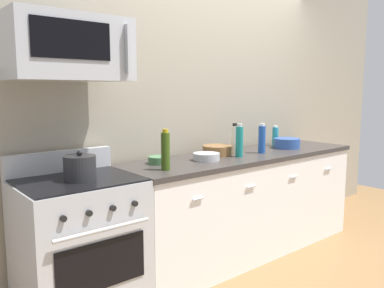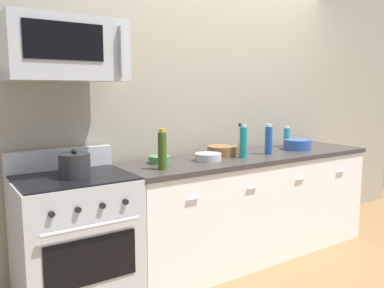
{
  "view_description": "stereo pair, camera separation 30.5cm",
  "coord_description": "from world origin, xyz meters",
  "px_view_note": "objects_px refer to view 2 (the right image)",
  "views": [
    {
      "loc": [
        -2.6,
        -2.39,
        1.49
      ],
      "look_at": [
        -0.67,
        -0.05,
        1.07
      ],
      "focal_mm": 36.68,
      "sensor_mm": 36.0,
      "label": 1
    },
    {
      "loc": [
        -2.35,
        -2.57,
        1.49
      ],
      "look_at": [
        -0.67,
        -0.05,
        1.07
      ],
      "focal_mm": 36.68,
      "sensor_mm": 36.0,
      "label": 2
    }
  ],
  "objects_px": {
    "bowl_steel_prep": "(208,157)",
    "stockpot": "(75,166)",
    "bottle_olive_oil": "(162,150)",
    "bottle_dish_soap": "(287,137)",
    "bowl_blue_mixing": "(297,144)",
    "bottle_vinegar_white": "(240,140)",
    "bowl_wooden_salad": "(222,150)",
    "microwave": "(65,50)",
    "bottle_sparkling_teal": "(243,142)",
    "range_oven": "(75,241)",
    "bowl_green_glaze": "(159,159)",
    "bottle_soda_blue": "(269,140)"
  },
  "relations": [
    {
      "from": "bowl_blue_mixing",
      "to": "bottle_vinegar_white",
      "type": "bearing_deg",
      "value": 171.45
    },
    {
      "from": "bottle_dish_soap",
      "to": "bowl_steel_prep",
      "type": "relative_size",
      "value": 0.97
    },
    {
      "from": "microwave",
      "to": "bowl_blue_mixing",
      "type": "xyz_separation_m",
      "value": [
        2.18,
        -0.06,
        -0.78
      ]
    },
    {
      "from": "bottle_vinegar_white",
      "to": "bowl_steel_prep",
      "type": "xyz_separation_m",
      "value": [
        -0.43,
        -0.1,
        -0.1
      ]
    },
    {
      "from": "bowl_blue_mixing",
      "to": "bottle_dish_soap",
      "type": "bearing_deg",
      "value": 76.13
    },
    {
      "from": "bottle_vinegar_white",
      "to": "bowl_wooden_salad",
      "type": "height_order",
      "value": "bottle_vinegar_white"
    },
    {
      "from": "bottle_dish_soap",
      "to": "bottle_sparkling_teal",
      "type": "relative_size",
      "value": 0.73
    },
    {
      "from": "bowl_wooden_salad",
      "to": "bowl_blue_mixing",
      "type": "height_order",
      "value": "bowl_blue_mixing"
    },
    {
      "from": "bowl_blue_mixing",
      "to": "bottle_soda_blue",
      "type": "bearing_deg",
      "value": -173.89
    },
    {
      "from": "bottle_olive_oil",
      "to": "bottle_dish_soap",
      "type": "height_order",
      "value": "bottle_olive_oil"
    },
    {
      "from": "range_oven",
      "to": "bottle_olive_oil",
      "type": "xyz_separation_m",
      "value": [
        0.61,
        -0.13,
        0.59
      ]
    },
    {
      "from": "bowl_green_glaze",
      "to": "bowl_steel_prep",
      "type": "height_order",
      "value": "bowl_steel_prep"
    },
    {
      "from": "bottle_vinegar_white",
      "to": "bottle_olive_oil",
      "type": "xyz_separation_m",
      "value": [
        -0.92,
        -0.21,
        0.01
      ]
    },
    {
      "from": "bottle_olive_oil",
      "to": "bowl_wooden_salad",
      "type": "bearing_deg",
      "value": 18.28
    },
    {
      "from": "bottle_olive_oil",
      "to": "stockpot",
      "type": "bearing_deg",
      "value": 173.02
    },
    {
      "from": "bottle_vinegar_white",
      "to": "bottle_sparkling_teal",
      "type": "height_order",
      "value": "bottle_sparkling_teal"
    },
    {
      "from": "bottle_dish_soap",
      "to": "bowl_wooden_salad",
      "type": "relative_size",
      "value": 0.8
    },
    {
      "from": "microwave",
      "to": "bottle_dish_soap",
      "type": "height_order",
      "value": "microwave"
    },
    {
      "from": "range_oven",
      "to": "microwave",
      "type": "xyz_separation_m",
      "value": [
        0.0,
        0.04,
        1.28
      ]
    },
    {
      "from": "range_oven",
      "to": "microwave",
      "type": "distance_m",
      "value": 1.28
    },
    {
      "from": "bottle_soda_blue",
      "to": "stockpot",
      "type": "bearing_deg",
      "value": 179.8
    },
    {
      "from": "bottle_sparkling_teal",
      "to": "bowl_green_glaze",
      "type": "height_order",
      "value": "bottle_sparkling_teal"
    },
    {
      "from": "bottle_vinegar_white",
      "to": "bowl_blue_mixing",
      "type": "xyz_separation_m",
      "value": [
        0.64,
        -0.1,
        -0.08
      ]
    },
    {
      "from": "microwave",
      "to": "bottle_olive_oil",
      "type": "height_order",
      "value": "microwave"
    },
    {
      "from": "bottle_vinegar_white",
      "to": "bowl_steel_prep",
      "type": "relative_size",
      "value": 1.26
    },
    {
      "from": "bowl_blue_mixing",
      "to": "range_oven",
      "type": "bearing_deg",
      "value": 179.66
    },
    {
      "from": "bottle_soda_blue",
      "to": "bowl_steel_prep",
      "type": "bearing_deg",
      "value": 176.61
    },
    {
      "from": "bottle_soda_blue",
      "to": "stockpot",
      "type": "relative_size",
      "value": 1.34
    },
    {
      "from": "bottle_vinegar_white",
      "to": "stockpot",
      "type": "bearing_deg",
      "value": -174.91
    },
    {
      "from": "range_oven",
      "to": "bowl_blue_mixing",
      "type": "relative_size",
      "value": 4.15
    },
    {
      "from": "bottle_sparkling_teal",
      "to": "microwave",
      "type": "bearing_deg",
      "value": 175.39
    },
    {
      "from": "bottle_dish_soap",
      "to": "bowl_green_glaze",
      "type": "relative_size",
      "value": 1.21
    },
    {
      "from": "bottle_vinegar_white",
      "to": "bottle_sparkling_teal",
      "type": "distance_m",
      "value": 0.18
    },
    {
      "from": "bottle_vinegar_white",
      "to": "bottle_sparkling_teal",
      "type": "relative_size",
      "value": 0.96
    },
    {
      "from": "bowl_steel_prep",
      "to": "stockpot",
      "type": "height_order",
      "value": "stockpot"
    },
    {
      "from": "bottle_olive_oil",
      "to": "bowl_steel_prep",
      "type": "bearing_deg",
      "value": 12.36
    },
    {
      "from": "bottle_olive_oil",
      "to": "bowl_steel_prep",
      "type": "height_order",
      "value": "bottle_olive_oil"
    },
    {
      "from": "microwave",
      "to": "bottle_olive_oil",
      "type": "bearing_deg",
      "value": -15.76
    },
    {
      "from": "bottle_sparkling_teal",
      "to": "bottle_olive_oil",
      "type": "bearing_deg",
      "value": -176.01
    },
    {
      "from": "range_oven",
      "to": "bowl_blue_mixing",
      "type": "height_order",
      "value": "range_oven"
    },
    {
      "from": "bottle_vinegar_white",
      "to": "bowl_steel_prep",
      "type": "distance_m",
      "value": 0.46
    },
    {
      "from": "bottle_olive_oil",
      "to": "bowl_steel_prep",
      "type": "xyz_separation_m",
      "value": [
        0.49,
        0.11,
        -0.11
      ]
    },
    {
      "from": "bowl_steel_prep",
      "to": "stockpot",
      "type": "distance_m",
      "value": 1.1
    },
    {
      "from": "bottle_vinegar_white",
      "to": "bottle_olive_oil",
      "type": "bearing_deg",
      "value": -167.05
    },
    {
      "from": "bowl_steel_prep",
      "to": "bowl_wooden_salad",
      "type": "xyz_separation_m",
      "value": [
        0.25,
        0.14,
        0.01
      ]
    },
    {
      "from": "bowl_blue_mixing",
      "to": "stockpot",
      "type": "distance_m",
      "value": 2.18
    },
    {
      "from": "bottle_soda_blue",
      "to": "bowl_blue_mixing",
      "type": "distance_m",
      "value": 0.44
    },
    {
      "from": "bottle_sparkling_teal",
      "to": "bowl_wooden_salad",
      "type": "xyz_separation_m",
      "value": [
        -0.08,
        0.19,
        -0.09
      ]
    },
    {
      "from": "range_oven",
      "to": "bottle_dish_soap",
      "type": "distance_m",
      "value": 2.3
    },
    {
      "from": "microwave",
      "to": "bottle_soda_blue",
      "type": "xyz_separation_m",
      "value": [
        1.74,
        -0.1,
        -0.7
      ]
    }
  ]
}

